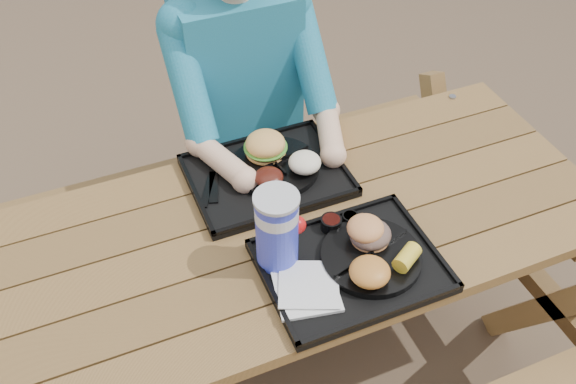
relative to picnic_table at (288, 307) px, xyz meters
name	(u,v)px	position (x,y,z in m)	size (l,w,h in m)	color
ground	(288,369)	(0.00, 0.00, -0.38)	(60.00, 60.00, 0.00)	#999999
picnic_table	(288,307)	(0.00, 0.00, 0.00)	(1.80, 1.49, 0.75)	#999999
tray_near	(351,267)	(0.09, -0.20, 0.39)	(0.45, 0.35, 0.02)	black
tray_far	(267,176)	(0.02, 0.20, 0.39)	(0.45, 0.35, 0.02)	black
plate_near	(371,257)	(0.14, -0.21, 0.41)	(0.26, 0.26, 0.02)	black
plate_far	(275,167)	(0.05, 0.21, 0.41)	(0.26, 0.26, 0.02)	black
napkin_stack	(307,290)	(-0.05, -0.24, 0.40)	(0.15, 0.15, 0.02)	white
soda_cup	(277,231)	(-0.08, -0.11, 0.50)	(0.11, 0.11, 0.21)	#1D2ADB
condiment_bbq	(331,223)	(0.10, -0.07, 0.41)	(0.06, 0.06, 0.03)	black
condiment_mustard	(350,219)	(0.15, -0.07, 0.41)	(0.04, 0.04, 0.03)	yellow
sandwich	(371,226)	(0.16, -0.16, 0.47)	(0.10, 0.10, 0.11)	#E79151
mac_cheese	(370,272)	(0.10, -0.27, 0.44)	(0.10, 0.10, 0.05)	gold
corn_cob	(407,257)	(0.21, -0.27, 0.44)	(0.08, 0.08, 0.04)	yellow
cutlery_far	(214,185)	(-0.14, 0.21, 0.40)	(0.03, 0.14, 0.01)	black
burger	(265,140)	(0.04, 0.26, 0.47)	(0.12, 0.12, 0.11)	#F2AC55
baked_beans	(269,177)	(0.00, 0.14, 0.43)	(0.08, 0.08, 0.04)	#4A170E
potato_salad	(305,162)	(0.12, 0.15, 0.44)	(0.10, 0.10, 0.05)	white
diner	(244,126)	(0.08, 0.59, 0.27)	(0.48, 0.84, 1.28)	#1A89B9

